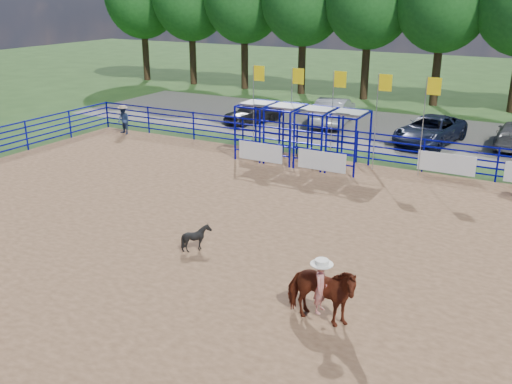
{
  "coord_description": "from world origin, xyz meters",
  "views": [
    {
      "loc": [
        8.01,
        -14.31,
        7.46
      ],
      "look_at": [
        -0.34,
        1.0,
        1.3
      ],
      "focal_mm": 40.0,
      "sensor_mm": 36.0,
      "label": 1
    }
  ],
  "objects_px": {
    "calf": "(197,238)",
    "car_b": "(334,111)",
    "horse_and_rider": "(321,291)",
    "car_c": "(430,130)",
    "car_a": "(253,112)",
    "spectator_cowboy": "(123,120)"
  },
  "relations": [
    {
      "from": "car_b",
      "to": "car_c",
      "type": "bearing_deg",
      "value": 154.4
    },
    {
      "from": "car_c",
      "to": "horse_and_rider",
      "type": "bearing_deg",
      "value": -74.8
    },
    {
      "from": "car_a",
      "to": "car_b",
      "type": "relative_size",
      "value": 0.76
    },
    {
      "from": "horse_and_rider",
      "to": "calf",
      "type": "distance_m",
      "value": 5.2
    },
    {
      "from": "horse_and_rider",
      "to": "car_c",
      "type": "distance_m",
      "value": 18.42
    },
    {
      "from": "car_c",
      "to": "car_a",
      "type": "bearing_deg",
      "value": -169.58
    },
    {
      "from": "horse_and_rider",
      "to": "car_a",
      "type": "distance_m",
      "value": 21.88
    },
    {
      "from": "horse_and_rider",
      "to": "car_b",
      "type": "xyz_separation_m",
      "value": [
        -7.51,
        20.16,
        -0.06
      ]
    },
    {
      "from": "horse_and_rider",
      "to": "calf",
      "type": "xyz_separation_m",
      "value": [
        -4.81,
        1.93,
        -0.44
      ]
    },
    {
      "from": "car_b",
      "to": "car_c",
      "type": "relative_size",
      "value": 0.96
    },
    {
      "from": "car_a",
      "to": "car_b",
      "type": "xyz_separation_m",
      "value": [
        4.41,
        1.81,
        0.17
      ]
    },
    {
      "from": "car_a",
      "to": "car_b",
      "type": "height_order",
      "value": "car_b"
    },
    {
      "from": "calf",
      "to": "car_a",
      "type": "xyz_separation_m",
      "value": [
        -7.11,
        16.42,
        0.21
      ]
    },
    {
      "from": "calf",
      "to": "car_b",
      "type": "distance_m",
      "value": 18.44
    },
    {
      "from": "calf",
      "to": "spectator_cowboy",
      "type": "height_order",
      "value": "spectator_cowboy"
    },
    {
      "from": "horse_and_rider",
      "to": "calf",
      "type": "relative_size",
      "value": 2.76
    },
    {
      "from": "spectator_cowboy",
      "to": "car_a",
      "type": "distance_m",
      "value": 7.64
    },
    {
      "from": "calf",
      "to": "car_c",
      "type": "height_order",
      "value": "car_c"
    },
    {
      "from": "calf",
      "to": "car_b",
      "type": "relative_size",
      "value": 0.17
    },
    {
      "from": "car_a",
      "to": "spectator_cowboy",
      "type": "bearing_deg",
      "value": -107.1
    },
    {
      "from": "car_a",
      "to": "calf",
      "type": "bearing_deg",
      "value": -44.25
    },
    {
      "from": "horse_and_rider",
      "to": "calf",
      "type": "height_order",
      "value": "horse_and_rider"
    }
  ]
}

